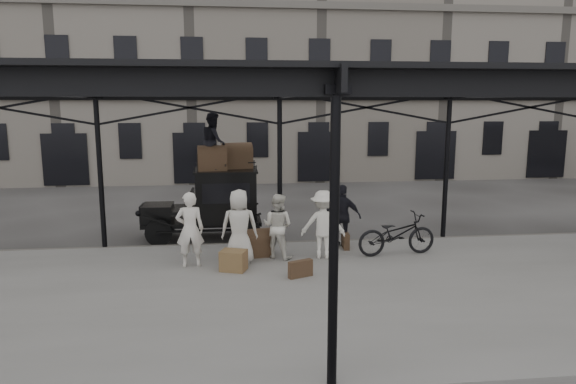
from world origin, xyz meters
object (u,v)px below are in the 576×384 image
Objects in this scene: porter_left at (190,229)px; bicycle at (397,234)px; porter_official at (342,216)px; steamer_trunk_roof_near at (212,160)px; steamer_trunk_platform at (256,245)px; taxi at (216,201)px.

porter_left reaches higher than bicycle.
porter_left is 4.34m from porter_official.
bicycle is 5.83m from steamer_trunk_roof_near.
steamer_trunk_roof_near is at bearing 108.09° from steamer_trunk_platform.
bicycle reaches higher than steamer_trunk_platform.
steamer_trunk_roof_near is (0.48, 2.93, 1.40)m from porter_left.
porter_left is 2.21× the size of steamer_trunk_roof_near.
porter_official is 4.25m from steamer_trunk_roof_near.
porter_official is at bearing -27.62° from taxi.
porter_left is (-0.56, -3.17, -0.11)m from taxi.
bicycle is at bearing -32.31° from steamer_trunk_roof_near.
taxi reaches higher than steamer_trunk_platform.
steamer_trunk_roof_near is (-0.08, -0.25, 1.29)m from taxi.
steamer_trunk_roof_near is 3.25m from steamer_trunk_platform.
taxi is at bearing 104.12° from steamer_trunk_platform.
porter_left is at bearing -167.49° from steamer_trunk_platform.
bicycle is at bearing -30.02° from taxi.
taxi reaches higher than bicycle.
steamer_trunk_platform is at bearing 37.60° from porter_official.
steamer_trunk_platform is at bearing -65.86° from taxi.
bicycle is at bearing -14.96° from steamer_trunk_platform.
porter_official is 2.08× the size of steamer_trunk_roof_near.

